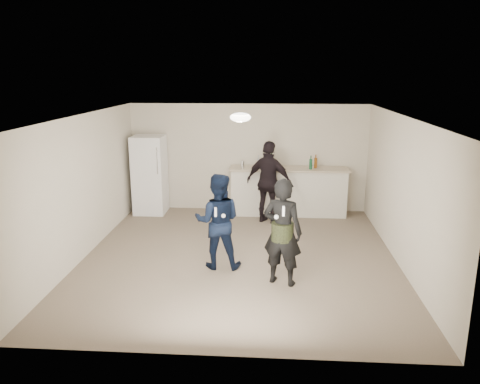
# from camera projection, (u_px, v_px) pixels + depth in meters

# --- Properties ---
(floor) EXTENTS (6.00, 6.00, 0.00)m
(floor) POSITION_uv_depth(u_px,v_px,m) (239.00, 257.00, 8.35)
(floor) COLOR #6B5B4C
(floor) RESTS_ON ground
(ceiling) EXTENTS (6.00, 6.00, 0.00)m
(ceiling) POSITION_uv_depth(u_px,v_px,m) (239.00, 116.00, 7.72)
(ceiling) COLOR silver
(ceiling) RESTS_ON wall_back
(wall_back) EXTENTS (6.00, 0.00, 6.00)m
(wall_back) POSITION_uv_depth(u_px,v_px,m) (248.00, 158.00, 10.93)
(wall_back) COLOR beige
(wall_back) RESTS_ON floor
(wall_front) EXTENTS (6.00, 0.00, 6.00)m
(wall_front) POSITION_uv_depth(u_px,v_px,m) (220.00, 256.00, 5.13)
(wall_front) COLOR beige
(wall_front) RESTS_ON floor
(wall_left) EXTENTS (0.00, 6.00, 6.00)m
(wall_left) POSITION_uv_depth(u_px,v_px,m) (83.00, 187.00, 8.21)
(wall_left) COLOR beige
(wall_left) RESTS_ON floor
(wall_right) EXTENTS (0.00, 6.00, 6.00)m
(wall_right) POSITION_uv_depth(u_px,v_px,m) (402.00, 192.00, 7.85)
(wall_right) COLOR beige
(wall_right) RESTS_ON floor
(counter) EXTENTS (2.60, 0.56, 1.05)m
(counter) POSITION_uv_depth(u_px,v_px,m) (288.00, 192.00, 10.73)
(counter) COLOR silver
(counter) RESTS_ON floor
(counter_top) EXTENTS (2.68, 0.64, 0.04)m
(counter_top) POSITION_uv_depth(u_px,v_px,m) (289.00, 169.00, 10.59)
(counter_top) COLOR #C6B099
(counter_top) RESTS_ON counter
(fridge) EXTENTS (0.70, 0.70, 1.80)m
(fridge) POSITION_uv_depth(u_px,v_px,m) (150.00, 175.00, 10.78)
(fridge) COLOR white
(fridge) RESTS_ON floor
(fridge_handle) EXTENTS (0.02, 0.02, 0.60)m
(fridge_handle) POSITION_uv_depth(u_px,v_px,m) (157.00, 161.00, 10.30)
(fridge_handle) COLOR silver
(fridge_handle) RESTS_ON fridge
(ceiling_dome) EXTENTS (0.36, 0.36, 0.16)m
(ceiling_dome) POSITION_uv_depth(u_px,v_px,m) (240.00, 117.00, 8.02)
(ceiling_dome) COLOR white
(ceiling_dome) RESTS_ON ceiling
(shaker) EXTENTS (0.08, 0.08, 0.17)m
(shaker) POSITION_uv_depth(u_px,v_px,m) (242.00, 165.00, 10.52)
(shaker) COLOR silver
(shaker) RESTS_ON counter_top
(man) EXTENTS (0.79, 0.62, 1.61)m
(man) POSITION_uv_depth(u_px,v_px,m) (218.00, 221.00, 7.75)
(man) COLOR #0E1E3C
(man) RESTS_ON floor
(woman) EXTENTS (0.71, 0.59, 1.68)m
(woman) POSITION_uv_depth(u_px,v_px,m) (282.00, 232.00, 7.13)
(woman) COLOR black
(woman) RESTS_ON floor
(camo_shorts) EXTENTS (0.34, 0.34, 0.28)m
(camo_shorts) POSITION_uv_depth(u_px,v_px,m) (283.00, 231.00, 7.12)
(camo_shorts) COLOR #2B3518
(camo_shorts) RESTS_ON woman
(spectator) EXTENTS (1.13, 0.82, 1.79)m
(spectator) POSITION_uv_depth(u_px,v_px,m) (269.00, 182.00, 10.07)
(spectator) COLOR black
(spectator) RESTS_ON floor
(remote_man) EXTENTS (0.04, 0.04, 0.15)m
(remote_man) POSITION_uv_depth(u_px,v_px,m) (216.00, 212.00, 7.42)
(remote_man) COLOR silver
(remote_man) RESTS_ON man
(nunchuk_man) EXTENTS (0.07, 0.07, 0.07)m
(nunchuk_man) POSITION_uv_depth(u_px,v_px,m) (223.00, 216.00, 7.46)
(nunchuk_man) COLOR white
(nunchuk_man) RESTS_ON man
(remote_woman) EXTENTS (0.04, 0.04, 0.15)m
(remote_woman) POSITION_uv_depth(u_px,v_px,m) (283.00, 211.00, 6.78)
(remote_woman) COLOR white
(remote_woman) RESTS_ON woman
(nunchuk_woman) EXTENTS (0.07, 0.07, 0.07)m
(nunchuk_woman) POSITION_uv_depth(u_px,v_px,m) (276.00, 217.00, 6.84)
(nunchuk_woman) COLOR white
(nunchuk_woman) RESTS_ON woman
(bottle_cluster) EXTENTS (1.37, 0.25, 0.28)m
(bottle_cluster) POSITION_uv_depth(u_px,v_px,m) (292.00, 163.00, 10.57)
(bottle_cluster) COLOR brown
(bottle_cluster) RESTS_ON counter_top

